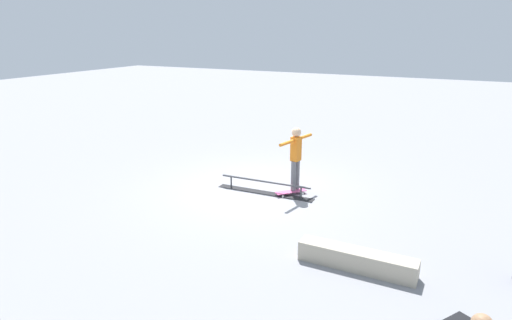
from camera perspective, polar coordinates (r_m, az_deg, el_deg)
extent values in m
plane|color=gray|center=(11.32, 0.11, -3.82)|extent=(60.00, 60.00, 0.00)
cube|color=black|center=(11.07, 1.16, -4.27)|extent=(2.55, 0.32, 0.01)
cylinder|color=#47474C|center=(10.70, 5.86, -4.28)|extent=(0.04, 0.04, 0.30)
cylinder|color=#47474C|center=(11.41, -3.23, -2.86)|extent=(0.04, 0.04, 0.30)
cylinder|color=#47474C|center=(10.97, 1.17, -2.81)|extent=(2.39, 0.12, 0.05)
cube|color=#B2A893|center=(7.89, 12.92, -12.48)|extent=(2.03, 0.39, 0.35)
cylinder|color=slate|center=(11.05, 5.35, -2.08)|extent=(0.15, 0.15, 0.85)
cylinder|color=slate|center=(10.91, 4.87, -2.31)|extent=(0.15, 0.15, 0.85)
cube|color=orange|center=(10.77, 5.21, 1.47)|extent=(0.23, 0.26, 0.60)
sphere|color=tan|center=(10.67, 5.27, 3.62)|extent=(0.23, 0.23, 0.23)
cylinder|color=orange|center=(11.04, 6.35, 3.03)|extent=(0.19, 0.57, 0.08)
cylinder|color=orange|center=(10.39, 4.06, 2.24)|extent=(0.19, 0.57, 0.08)
cube|color=#E05993|center=(10.98, 4.54, -4.09)|extent=(0.68, 0.73, 0.02)
cylinder|color=white|center=(10.79, 3.51, -4.76)|extent=(0.06, 0.06, 0.05)
cylinder|color=white|center=(10.98, 2.99, -4.35)|extent=(0.06, 0.06, 0.05)
cylinder|color=white|center=(11.02, 6.07, -4.35)|extent=(0.06, 0.06, 0.05)
cylinder|color=white|center=(11.21, 5.52, -3.96)|extent=(0.06, 0.06, 0.05)
cylinder|color=white|center=(7.20, 24.13, -18.10)|extent=(0.05, 0.06, 0.05)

